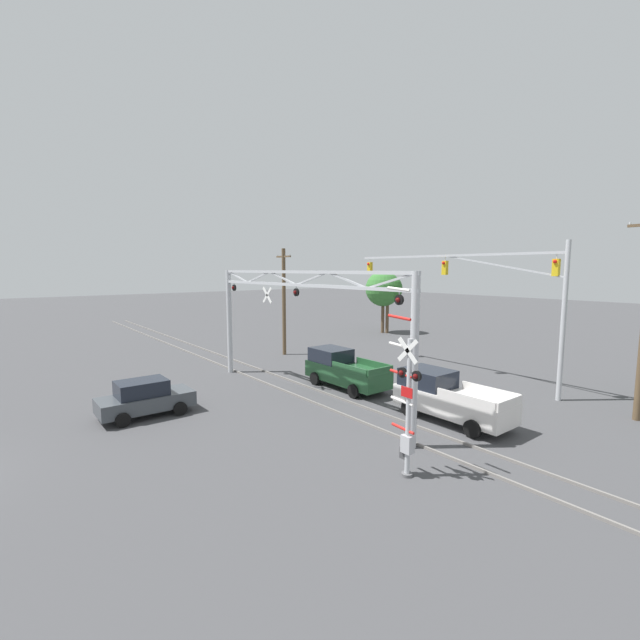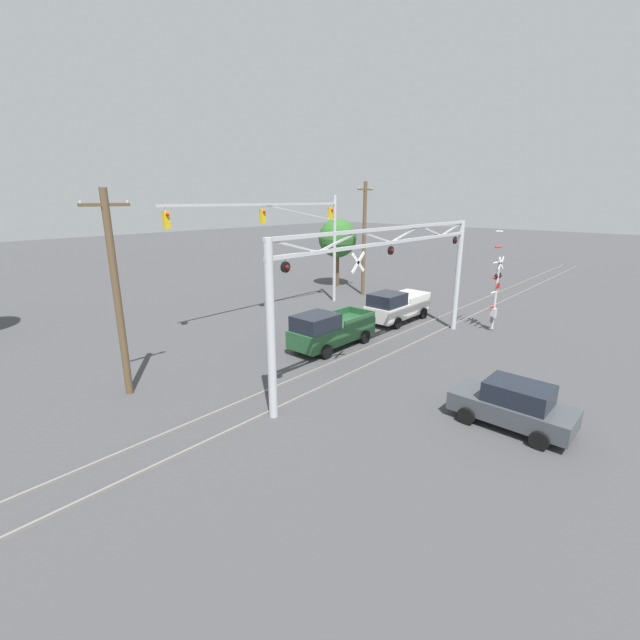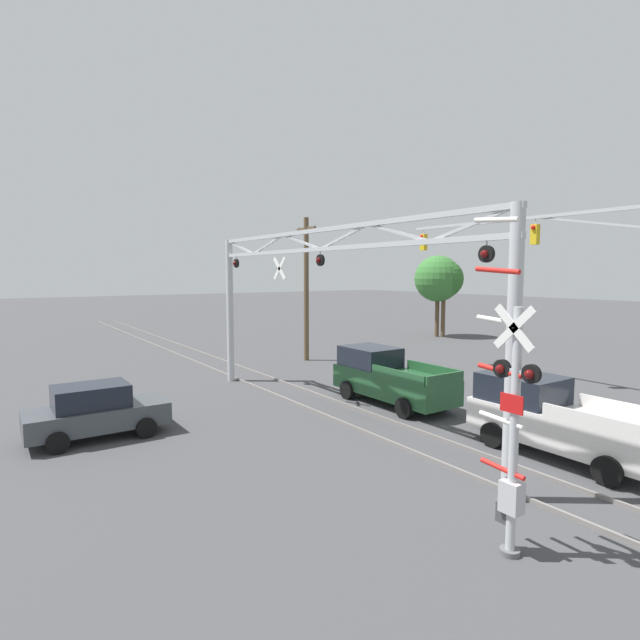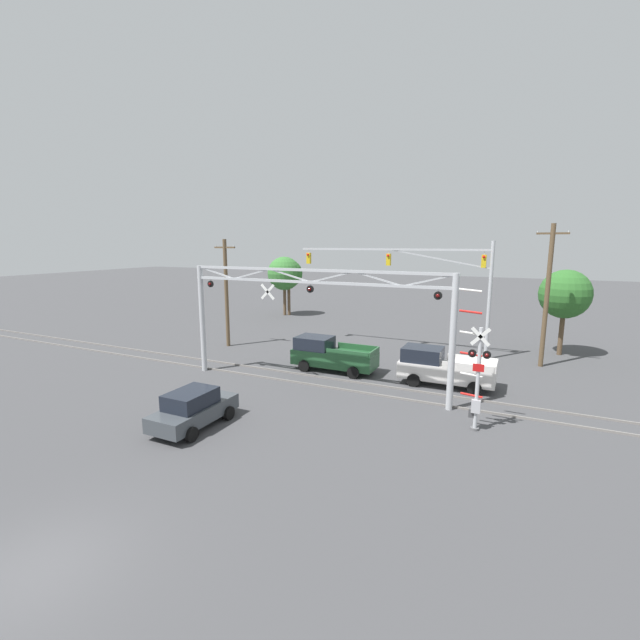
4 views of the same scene
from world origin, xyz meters
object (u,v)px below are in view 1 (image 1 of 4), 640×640
crossing_signal_mast (407,408)px  background_tree_beyond_span (388,289)px  sedan_waiting (145,398)px  utility_pole_left (284,300)px  pickup_truck_lead (343,369)px  traffic_signal_span (496,286)px  background_tree_far_right_verge (383,289)px  crossing_gantry (296,315)px  pickup_truck_following (447,397)px

crossing_signal_mast → background_tree_beyond_span: bearing=134.1°
sedan_waiting → utility_pole_left: utility_pole_left is taller
utility_pole_left → background_tree_beyond_span: utility_pole_left is taller
pickup_truck_lead → sedan_waiting: bearing=-100.8°
traffic_signal_span → utility_pole_left: size_ratio=1.74×
crossing_signal_mast → traffic_signal_span: (-4.05, 11.99, 3.35)m
crossing_signal_mast → background_tree_beyond_span: 30.69m
crossing_signal_mast → sedan_waiting: size_ratio=1.50×
pickup_truck_lead → background_tree_far_right_verge: size_ratio=0.82×
crossing_gantry → traffic_signal_span: bearing=65.9°
crossing_gantry → utility_pole_left: bearing=149.7°
pickup_truck_following → background_tree_far_right_verge: background_tree_far_right_verge is taller
utility_pole_left → background_tree_beyond_span: 14.62m
pickup_truck_lead → pickup_truck_following: same height
crossing_signal_mast → sedan_waiting: bearing=-156.0°
pickup_truck_lead → pickup_truck_following: size_ratio=1.01×
background_tree_beyond_span → sedan_waiting: bearing=-68.6°
crossing_signal_mast → crossing_gantry: bearing=167.9°
crossing_gantry → background_tree_far_right_verge: size_ratio=2.37×
pickup_truck_following → background_tree_beyond_span: size_ratio=0.85×
pickup_truck_lead → pickup_truck_following: 6.65m
crossing_gantry → background_tree_beyond_span: crossing_gantry is taller
traffic_signal_span → background_tree_far_right_verge: bearing=151.1°
pickup_truck_lead → background_tree_far_right_verge: 21.20m
crossing_signal_mast → background_tree_beyond_span: background_tree_beyond_span is taller
crossing_gantry → background_tree_far_right_verge: (-13.10, 19.89, 0.24)m
crossing_signal_mast → pickup_truck_lead: crossing_signal_mast is taller
crossing_signal_mast → utility_pole_left: bearing=157.6°
crossing_signal_mast → background_tree_far_right_verge: (-21.69, 21.73, 2.28)m
traffic_signal_span → sedan_waiting: traffic_signal_span is taller
sedan_waiting → traffic_signal_span: bearing=68.1°
pickup_truck_following → traffic_signal_span: bearing=105.0°
traffic_signal_span → background_tree_beyond_span: (-17.25, 9.99, -1.10)m
pickup_truck_lead → pickup_truck_following: (6.65, 0.12, -0.00)m
pickup_truck_following → background_tree_beyond_span: 25.54m
traffic_signal_span → pickup_truck_lead: size_ratio=2.71×
background_tree_beyond_span → background_tree_far_right_verge: background_tree_far_right_verge is taller
sedan_waiting → utility_pole_left: bearing=121.7°
pickup_truck_lead → pickup_truck_following: bearing=1.1°
sedan_waiting → crossing_gantry: bearing=71.5°
utility_pole_left → pickup_truck_following: bearing=-8.2°
sedan_waiting → background_tree_far_right_verge: bearing=112.3°
crossing_signal_mast → utility_pole_left: (-18.50, 7.64, 1.94)m
utility_pole_left → crossing_signal_mast: bearing=-22.4°
crossing_gantry → background_tree_beyond_span: 23.82m
sedan_waiting → background_tree_far_right_verge: background_tree_far_right_verge is taller
crossing_gantry → utility_pole_left: 11.48m
pickup_truck_following → crossing_gantry: bearing=-151.3°
background_tree_beyond_span → pickup_truck_following: bearing=-41.2°
crossing_signal_mast → traffic_signal_span: bearing=108.6°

